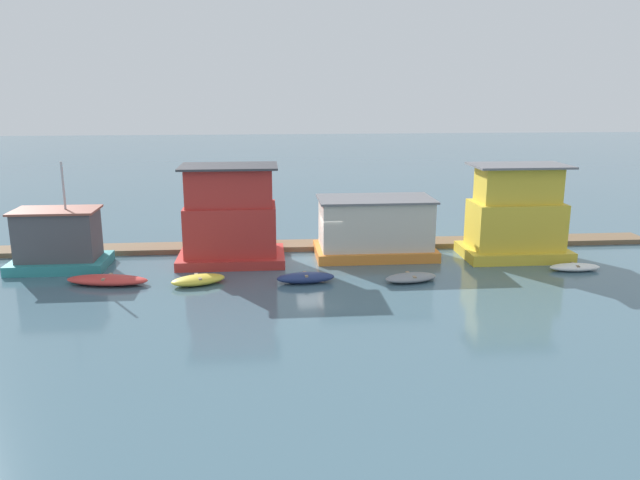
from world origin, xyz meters
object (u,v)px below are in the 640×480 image
houseboat_red (231,218)px  dinghy_red (107,280)px  houseboat_yellow (516,218)px  dinghy_white (575,267)px  dinghy_navy (306,278)px  dinghy_grey (411,278)px  houseboat_teal (59,241)px  dinghy_yellow (198,280)px  houseboat_orange (375,228)px

houseboat_red → dinghy_red: size_ratio=1.38×
houseboat_red → houseboat_yellow: houseboat_red is taller
houseboat_yellow → dinghy_white: size_ratio=2.14×
dinghy_navy → dinghy_grey: (5.39, -0.27, -0.06)m
houseboat_teal → houseboat_yellow: (25.68, 0.03, 0.86)m
houseboat_red → dinghy_navy: (3.94, -4.36, -2.27)m
dinghy_yellow → dinghy_navy: size_ratio=0.98×
dinghy_yellow → dinghy_white: (20.12, 0.70, -0.05)m
houseboat_yellow → dinghy_red: 22.76m
houseboat_teal → dinghy_red: houseboat_teal is taller
houseboat_teal → houseboat_orange: size_ratio=0.84×
houseboat_red → houseboat_yellow: size_ratio=1.00×
houseboat_red → dinghy_white: bearing=-10.6°
houseboat_teal → dinghy_navy: bearing=-16.1°
houseboat_red → dinghy_navy: size_ratio=1.97×
houseboat_red → houseboat_orange: 8.39m
houseboat_red → dinghy_navy: bearing=-47.9°
houseboat_orange → dinghy_navy: houseboat_orange is taller
houseboat_red → dinghy_yellow: bearing=-109.5°
houseboat_red → dinghy_white: (18.64, -3.49, -2.34)m
houseboat_yellow → dinghy_grey: houseboat_yellow is taller
houseboat_orange → dinghy_navy: (-4.39, -4.86, -1.41)m
houseboat_red → houseboat_yellow: 16.37m
dinghy_yellow → houseboat_red: bearing=70.5°
houseboat_teal → houseboat_red: bearing=3.3°
houseboat_yellow → dinghy_yellow: 18.34m
houseboat_red → dinghy_red: houseboat_red is taller
houseboat_red → houseboat_orange: bearing=3.5°
dinghy_red → dinghy_navy: dinghy_navy is taller
dinghy_yellow → dinghy_navy: bearing=-1.8°
dinghy_grey → houseboat_yellow: bearing=30.3°
dinghy_red → dinghy_grey: dinghy_red is taller
houseboat_teal → dinghy_grey: size_ratio=2.00×
dinghy_red → dinghy_yellow: (4.58, -0.42, 0.01)m
houseboat_teal → houseboat_yellow: size_ratio=0.98×
dinghy_red → dinghy_yellow: dinghy_yellow is taller
houseboat_orange → dinghy_white: 11.16m
houseboat_yellow → dinghy_navy: houseboat_yellow is taller
houseboat_teal → dinghy_yellow: (7.84, -3.65, -1.27)m
houseboat_orange → dinghy_yellow: (-9.81, -4.70, -1.43)m
dinghy_navy → dinghy_white: dinghy_navy is taller
dinghy_navy → dinghy_grey: dinghy_navy is taller
dinghy_yellow → houseboat_teal: bearing=155.0°
dinghy_red → dinghy_navy: (9.99, -0.59, 0.03)m
houseboat_orange → dinghy_navy: bearing=-132.1°
houseboat_teal → dinghy_white: 28.14m
dinghy_grey → dinghy_white: (9.31, 1.13, -0.01)m
houseboat_teal → dinghy_red: (3.26, -3.22, -1.28)m
dinghy_red → dinghy_navy: size_ratio=1.43×
dinghy_navy → dinghy_grey: size_ratio=1.02×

